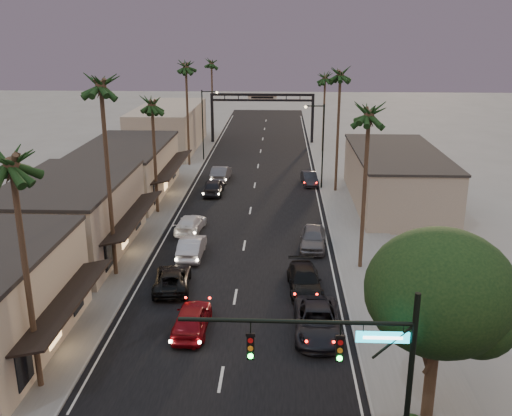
# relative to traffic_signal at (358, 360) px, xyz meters

# --- Properties ---
(ground) EXTENTS (200.00, 200.00, 0.00)m
(ground) POSITION_rel_traffic_signal_xyz_m (-5.69, 36.00, -5.08)
(ground) COLOR slate
(ground) RESTS_ON ground
(road) EXTENTS (14.00, 120.00, 0.02)m
(road) POSITION_rel_traffic_signal_xyz_m (-5.69, 41.00, -5.08)
(road) COLOR black
(road) RESTS_ON ground
(sidewalk_left) EXTENTS (5.00, 92.00, 0.12)m
(sidewalk_left) POSITION_rel_traffic_signal_xyz_m (-15.19, 48.00, -5.02)
(sidewalk_left) COLOR slate
(sidewalk_left) RESTS_ON ground
(sidewalk_right) EXTENTS (5.00, 92.00, 0.12)m
(sidewalk_right) POSITION_rel_traffic_signal_xyz_m (3.81, 48.00, -5.02)
(sidewalk_right) COLOR slate
(sidewalk_right) RESTS_ON ground
(storefront_mid) EXTENTS (8.00, 14.00, 5.50)m
(storefront_mid) POSITION_rel_traffic_signal_xyz_m (-18.69, 22.00, -2.33)
(storefront_mid) COLOR gray
(storefront_mid) RESTS_ON ground
(storefront_far) EXTENTS (8.00, 16.00, 5.00)m
(storefront_far) POSITION_rel_traffic_signal_xyz_m (-18.69, 38.00, -2.58)
(storefront_far) COLOR #C0B092
(storefront_far) RESTS_ON ground
(storefront_dist) EXTENTS (8.00, 20.00, 6.00)m
(storefront_dist) POSITION_rel_traffic_signal_xyz_m (-18.69, 61.00, -2.08)
(storefront_dist) COLOR gray
(storefront_dist) RESTS_ON ground
(building_right) EXTENTS (8.00, 18.00, 5.00)m
(building_right) POSITION_rel_traffic_signal_xyz_m (8.31, 36.00, -2.58)
(building_right) COLOR gray
(building_right) RESTS_ON ground
(traffic_signal) EXTENTS (8.51, 0.22, 7.80)m
(traffic_signal) POSITION_rel_traffic_signal_xyz_m (0.00, 0.00, 0.00)
(traffic_signal) COLOR black
(traffic_signal) RESTS_ON ground
(corner_tree) EXTENTS (6.20, 6.20, 8.80)m
(corner_tree) POSITION_rel_traffic_signal_xyz_m (3.79, 3.45, 0.90)
(corner_tree) COLOR #38281C
(corner_tree) RESTS_ON ground
(arch) EXTENTS (15.20, 0.40, 7.27)m
(arch) POSITION_rel_traffic_signal_xyz_m (-5.69, 66.00, 0.45)
(arch) COLOR black
(arch) RESTS_ON ground
(streetlight_right) EXTENTS (2.13, 0.30, 9.00)m
(streetlight_right) POSITION_rel_traffic_signal_xyz_m (1.23, 41.00, 0.25)
(streetlight_right) COLOR black
(streetlight_right) RESTS_ON ground
(streetlight_left) EXTENTS (2.13, 0.30, 9.00)m
(streetlight_left) POSITION_rel_traffic_signal_xyz_m (-12.61, 54.00, 0.25)
(streetlight_left) COLOR black
(streetlight_left) RESTS_ON ground
(palm_la) EXTENTS (3.20, 3.20, 13.20)m
(palm_la) POSITION_rel_traffic_signal_xyz_m (-14.29, 5.00, 6.36)
(palm_la) COLOR #38281C
(palm_la) RESTS_ON ground
(palm_lb) EXTENTS (3.20, 3.20, 15.20)m
(palm_lb) POSITION_rel_traffic_signal_xyz_m (-14.29, 18.00, 8.30)
(palm_lb) COLOR #38281C
(palm_lb) RESTS_ON ground
(palm_lc) EXTENTS (3.20, 3.20, 12.20)m
(palm_lc) POSITION_rel_traffic_signal_xyz_m (-14.29, 32.00, 5.39)
(palm_lc) COLOR #38281C
(palm_lc) RESTS_ON ground
(palm_ld) EXTENTS (3.20, 3.20, 14.20)m
(palm_ld) POSITION_rel_traffic_signal_xyz_m (-14.29, 51.00, 7.33)
(palm_ld) COLOR #38281C
(palm_ld) RESTS_ON ground
(palm_ra) EXTENTS (3.20, 3.20, 13.20)m
(palm_ra) POSITION_rel_traffic_signal_xyz_m (2.91, 20.00, 6.36)
(palm_ra) COLOR #38281C
(palm_ra) RESTS_ON ground
(palm_rb) EXTENTS (3.20, 3.20, 14.20)m
(palm_rb) POSITION_rel_traffic_signal_xyz_m (2.91, 40.00, 7.33)
(palm_rb) COLOR #38281C
(palm_rb) RESTS_ON ground
(palm_rc) EXTENTS (3.20, 3.20, 12.20)m
(palm_rc) POSITION_rel_traffic_signal_xyz_m (2.91, 60.00, 5.39)
(palm_rc) COLOR #38281C
(palm_rc) RESTS_ON ground
(palm_far) EXTENTS (3.20, 3.20, 13.20)m
(palm_far) POSITION_rel_traffic_signal_xyz_m (-13.99, 74.00, 6.36)
(palm_far) COLOR #38281C
(palm_far) RESTS_ON ground
(oncoming_red) EXTENTS (1.96, 4.71, 1.59)m
(oncoming_red) POSITION_rel_traffic_signal_xyz_m (-7.80, 10.58, -4.29)
(oncoming_red) COLOR maroon
(oncoming_red) RESTS_ON ground
(oncoming_pickup) EXTENTS (2.77, 5.17, 1.38)m
(oncoming_pickup) POSITION_rel_traffic_signal_xyz_m (-9.94, 16.08, -4.39)
(oncoming_pickup) COLOR black
(oncoming_pickup) RESTS_ON ground
(oncoming_silver) EXTENTS (1.67, 4.77, 1.57)m
(oncoming_silver) POSITION_rel_traffic_signal_xyz_m (-9.49, 21.58, -4.30)
(oncoming_silver) COLOR #9F9FA4
(oncoming_silver) RESTS_ON ground
(oncoming_white) EXTENTS (2.43, 5.02, 1.41)m
(oncoming_white) POSITION_rel_traffic_signal_xyz_m (-10.45, 27.08, -4.38)
(oncoming_white) COLOR silver
(oncoming_white) RESTS_ON ground
(oncoming_dgrey) EXTENTS (1.91, 4.74, 1.61)m
(oncoming_dgrey) POSITION_rel_traffic_signal_xyz_m (-9.76, 38.39, -4.27)
(oncoming_dgrey) COLOR black
(oncoming_dgrey) RESTS_ON ground
(oncoming_grey_far) EXTENTS (2.03, 5.14, 1.67)m
(oncoming_grey_far) POSITION_rel_traffic_signal_xyz_m (-9.59, 43.89, -4.25)
(oncoming_grey_far) COLOR #49494E
(oncoming_grey_far) RESTS_ON ground
(curbside_near) EXTENTS (2.61, 5.61, 1.56)m
(curbside_near) POSITION_rel_traffic_signal_xyz_m (-0.71, 10.61, -4.30)
(curbside_near) COLOR black
(curbside_near) RESTS_ON ground
(curbside_black) EXTENTS (2.43, 5.25, 1.49)m
(curbside_black) POSITION_rel_traffic_signal_xyz_m (-1.23, 16.11, -4.34)
(curbside_black) COLOR black
(curbside_black) RESTS_ON ground
(curbside_grey) EXTENTS (2.37, 4.99, 1.65)m
(curbside_grey) POSITION_rel_traffic_signal_xyz_m (-0.27, 23.75, -4.26)
(curbside_grey) COLOR #4E4F53
(curbside_grey) RESTS_ON ground
(curbside_far) EXTENTS (1.91, 4.35, 1.39)m
(curbside_far) POSITION_rel_traffic_signal_xyz_m (0.30, 42.57, -4.39)
(curbside_far) COLOR black
(curbside_far) RESTS_ON ground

